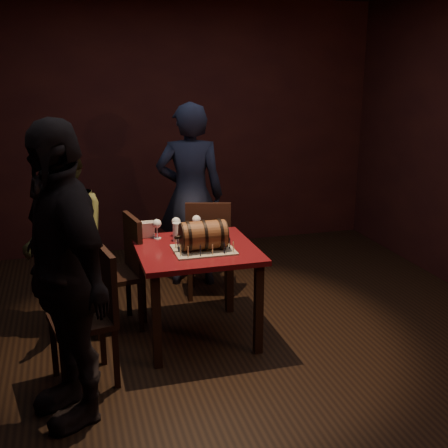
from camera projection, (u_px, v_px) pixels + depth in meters
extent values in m
plane|color=black|center=(222.00, 342.00, 4.39)|extent=(5.00, 5.00, 0.00)
cube|color=black|center=(162.00, 128.00, 6.31)|extent=(5.00, 0.04, 2.80)
cube|color=black|center=(445.00, 306.00, 1.69)|extent=(5.00, 0.04, 2.80)
cube|color=#490C11|center=(196.00, 250.00, 4.29)|extent=(0.90, 0.90, 0.04)
cube|color=black|center=(156.00, 322.00, 3.95)|extent=(0.06, 0.06, 0.71)
cube|color=black|center=(258.00, 309.00, 4.15)|extent=(0.06, 0.06, 0.71)
cube|color=black|center=(142.00, 282.00, 4.65)|extent=(0.06, 0.06, 0.71)
cube|color=black|center=(229.00, 273.00, 4.85)|extent=(0.06, 0.06, 0.71)
cube|color=gray|center=(204.00, 250.00, 4.21)|extent=(0.45, 0.35, 0.01)
cylinder|color=brown|center=(203.00, 235.00, 4.18)|extent=(0.33, 0.22, 0.22)
cylinder|color=black|center=(188.00, 237.00, 4.15)|extent=(0.02, 0.23, 0.23)
cylinder|color=black|center=(203.00, 235.00, 4.18)|extent=(0.02, 0.23, 0.23)
cylinder|color=black|center=(219.00, 234.00, 4.21)|extent=(0.02, 0.23, 0.23)
cylinder|color=black|center=(181.00, 237.00, 4.14)|extent=(0.01, 0.21, 0.21)
cylinder|color=black|center=(225.00, 233.00, 4.22)|extent=(0.01, 0.21, 0.21)
cylinder|color=black|center=(179.00, 237.00, 4.13)|extent=(0.04, 0.02, 0.02)
sphere|color=black|center=(176.00, 237.00, 4.12)|extent=(0.03, 0.03, 0.03)
cylinder|color=#F9DC95|center=(188.00, 252.00, 4.02)|extent=(0.01, 0.01, 0.08)
cylinder|color=black|center=(188.00, 246.00, 4.01)|extent=(0.00, 0.00, 0.01)
cylinder|color=black|center=(200.00, 251.00, 4.05)|extent=(0.01, 0.01, 0.08)
cylinder|color=black|center=(200.00, 245.00, 4.04)|extent=(0.00, 0.00, 0.01)
cylinder|color=#F9DC95|center=(213.00, 250.00, 4.07)|extent=(0.01, 0.01, 0.08)
cylinder|color=black|center=(212.00, 244.00, 4.06)|extent=(0.00, 0.00, 0.01)
cylinder|color=black|center=(225.00, 248.00, 4.10)|extent=(0.01, 0.01, 0.08)
cylinder|color=black|center=(225.00, 243.00, 4.08)|extent=(0.00, 0.00, 0.01)
cylinder|color=#F9DC95|center=(233.00, 247.00, 4.13)|extent=(0.01, 0.01, 0.08)
cylinder|color=black|center=(233.00, 241.00, 4.12)|extent=(0.00, 0.00, 0.01)
cylinder|color=black|center=(230.00, 243.00, 4.22)|extent=(0.01, 0.01, 0.08)
cylinder|color=black|center=(230.00, 237.00, 4.20)|extent=(0.00, 0.00, 0.01)
cylinder|color=#F9DC95|center=(226.00, 240.00, 4.30)|extent=(0.01, 0.01, 0.08)
cylinder|color=black|center=(226.00, 234.00, 4.29)|extent=(0.00, 0.00, 0.01)
cylinder|color=black|center=(223.00, 236.00, 4.38)|extent=(0.01, 0.01, 0.08)
cylinder|color=black|center=(223.00, 231.00, 4.37)|extent=(0.00, 0.00, 0.01)
cylinder|color=#F9DC95|center=(212.00, 237.00, 4.36)|extent=(0.01, 0.01, 0.08)
cylinder|color=black|center=(212.00, 232.00, 4.35)|extent=(0.00, 0.00, 0.01)
cylinder|color=black|center=(201.00, 238.00, 4.34)|extent=(0.01, 0.01, 0.08)
cylinder|color=black|center=(201.00, 233.00, 4.32)|extent=(0.00, 0.00, 0.01)
cylinder|color=#F9DC95|center=(189.00, 239.00, 4.31)|extent=(0.01, 0.01, 0.08)
cylinder|color=black|center=(189.00, 234.00, 4.30)|extent=(0.00, 0.00, 0.01)
cylinder|color=black|center=(178.00, 240.00, 4.29)|extent=(0.01, 0.01, 0.08)
cylinder|color=black|center=(178.00, 235.00, 4.28)|extent=(0.00, 0.00, 0.01)
cylinder|color=#F9DC95|center=(176.00, 243.00, 4.22)|extent=(0.01, 0.01, 0.08)
cylinder|color=black|center=(176.00, 237.00, 4.21)|extent=(0.00, 0.00, 0.01)
cylinder|color=black|center=(178.00, 247.00, 4.14)|extent=(0.01, 0.01, 0.08)
cylinder|color=black|center=(178.00, 241.00, 4.13)|extent=(0.00, 0.00, 0.01)
cylinder|color=#F9DC95|center=(181.00, 250.00, 4.05)|extent=(0.01, 0.01, 0.08)
cylinder|color=black|center=(181.00, 244.00, 4.04)|extent=(0.00, 0.00, 0.01)
cylinder|color=silver|center=(157.00, 238.00, 4.50)|extent=(0.06, 0.06, 0.01)
cylinder|color=silver|center=(157.00, 233.00, 4.49)|extent=(0.01, 0.01, 0.09)
sphere|color=silver|center=(157.00, 224.00, 4.46)|extent=(0.07, 0.07, 0.07)
sphere|color=#591114|center=(157.00, 224.00, 4.47)|extent=(0.05, 0.05, 0.05)
cylinder|color=silver|center=(176.00, 236.00, 4.55)|extent=(0.06, 0.06, 0.01)
cylinder|color=silver|center=(176.00, 231.00, 4.54)|extent=(0.01, 0.01, 0.09)
sphere|color=silver|center=(176.00, 222.00, 4.52)|extent=(0.07, 0.07, 0.07)
cylinder|color=silver|center=(197.00, 234.00, 4.61)|extent=(0.06, 0.06, 0.01)
cylinder|color=silver|center=(197.00, 228.00, 4.60)|extent=(0.01, 0.01, 0.09)
sphere|color=silver|center=(196.00, 220.00, 4.58)|extent=(0.07, 0.07, 0.07)
sphere|color=#BF594C|center=(196.00, 220.00, 4.58)|extent=(0.05, 0.05, 0.05)
cylinder|color=silver|center=(177.00, 232.00, 4.41)|extent=(0.07, 0.07, 0.15)
cylinder|color=#9E5414|center=(177.00, 234.00, 4.42)|extent=(0.06, 0.06, 0.11)
cylinder|color=white|center=(177.00, 226.00, 4.40)|extent=(0.06, 0.06, 0.02)
cube|color=black|center=(209.00, 248.00, 5.20)|extent=(0.49, 0.49, 0.04)
cube|color=black|center=(227.00, 266.00, 5.43)|extent=(0.04, 0.04, 0.43)
cube|color=black|center=(192.00, 266.00, 5.43)|extent=(0.04, 0.04, 0.43)
cube|color=black|center=(227.00, 279.00, 5.10)|extent=(0.04, 0.04, 0.43)
cube|color=black|center=(190.00, 279.00, 5.10)|extent=(0.04, 0.04, 0.43)
cube|color=black|center=(208.00, 228.00, 4.96)|extent=(0.40, 0.14, 0.46)
cube|color=black|center=(113.00, 276.00, 4.53)|extent=(0.46, 0.46, 0.04)
cube|color=black|center=(89.00, 299.00, 4.67)|extent=(0.04, 0.04, 0.43)
cube|color=black|center=(99.00, 315.00, 4.37)|extent=(0.04, 0.04, 0.43)
cube|color=black|center=(129.00, 292.00, 4.81)|extent=(0.04, 0.04, 0.43)
cube|color=black|center=(141.00, 307.00, 4.52)|extent=(0.04, 0.04, 0.43)
cube|color=black|center=(133.00, 244.00, 4.53)|extent=(0.11, 0.40, 0.46)
cube|color=black|center=(82.00, 321.00, 3.74)|extent=(0.47, 0.47, 0.04)
cube|color=black|center=(54.00, 347.00, 3.87)|extent=(0.04, 0.04, 0.43)
cube|color=black|center=(64.00, 371.00, 3.58)|extent=(0.04, 0.04, 0.43)
cube|color=black|center=(103.00, 337.00, 4.02)|extent=(0.04, 0.04, 0.43)
cube|color=black|center=(116.00, 358.00, 3.73)|extent=(0.04, 0.04, 0.43)
cube|color=black|center=(106.00, 282.00, 3.75)|extent=(0.12, 0.40, 0.46)
imported|color=#191E33|center=(190.00, 196.00, 5.37)|extent=(0.72, 0.55, 1.77)
imported|color=#383A1D|center=(65.00, 242.00, 4.33)|extent=(0.80, 0.91, 1.55)
imported|color=black|center=(64.00, 275.00, 3.27)|extent=(0.78, 1.16, 1.83)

